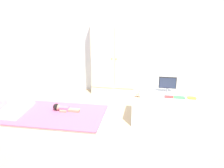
# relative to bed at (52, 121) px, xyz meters

# --- Properties ---
(ground_plane) EXTENTS (10.00, 10.00, 0.02)m
(ground_plane) POSITION_rel_bed_xyz_m (0.68, 0.10, -0.13)
(ground_plane) COLOR tan
(back_wall) EXTENTS (6.40, 0.05, 2.70)m
(back_wall) POSITION_rel_bed_xyz_m (0.68, 1.68, 1.23)
(back_wall) COLOR silver
(back_wall) RESTS_ON ground_plane
(bed) EXTENTS (1.45, 0.82, 0.25)m
(bed) POSITION_rel_bed_xyz_m (0.00, 0.00, 0.00)
(bed) COLOR white
(bed) RESTS_ON ground_plane
(pillow) EXTENTS (0.31, 0.58, 0.06)m
(pillow) POSITION_rel_bed_xyz_m (-0.53, 0.00, 0.16)
(pillow) COLOR white
(pillow) RESTS_ON bed
(doll) EXTENTS (0.39, 0.14, 0.10)m
(doll) POSITION_rel_bed_xyz_m (0.10, 0.12, 0.16)
(doll) COLOR #D6668E
(doll) RESTS_ON bed
(wardrobe) EXTENTS (0.87, 0.27, 1.43)m
(wardrobe) POSITION_rel_bed_xyz_m (0.66, 1.51, 0.59)
(wardrobe) COLOR white
(wardrobe) RESTS_ON ground_plane
(tv_stand) EXTENTS (0.89, 0.51, 0.44)m
(tv_stand) POSITION_rel_bed_xyz_m (1.53, 0.51, 0.10)
(tv_stand) COLOR silver
(tv_stand) RESTS_ON ground_plane
(tv_monitor) EXTENTS (0.25, 0.10, 0.23)m
(tv_monitor) POSITION_rel_bed_xyz_m (1.58, 0.59, 0.45)
(tv_monitor) COLOR #99999E
(tv_monitor) RESTS_ON tv_stand
(rocking_horse_toy) EXTENTS (0.08, 0.04, 0.10)m
(rocking_horse_toy) POSITION_rel_bed_xyz_m (1.17, 0.32, 0.36)
(rocking_horse_toy) COLOR #8E6642
(rocking_horse_toy) RESTS_ON tv_stand
(book_red) EXTENTS (0.13, 0.09, 0.01)m
(book_red) POSITION_rel_bed_xyz_m (1.60, 0.39, 0.32)
(book_red) COLOR #CC3838
(book_red) RESTS_ON tv_stand
(book_green) EXTENTS (0.16, 0.09, 0.01)m
(book_green) POSITION_rel_bed_xyz_m (1.74, 0.39, 0.32)
(book_green) COLOR #429E51
(book_green) RESTS_ON tv_stand
(book_orange) EXTENTS (0.12, 0.09, 0.02)m
(book_orange) POSITION_rel_bed_xyz_m (1.91, 0.39, 0.32)
(book_orange) COLOR orange
(book_orange) RESTS_ON tv_stand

